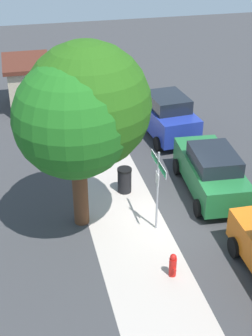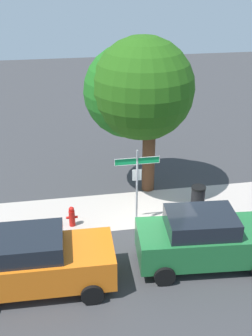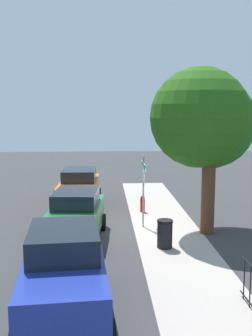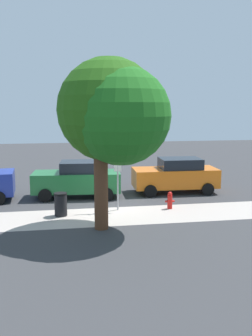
{
  "view_description": "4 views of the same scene",
  "coord_description": "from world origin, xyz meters",
  "px_view_note": "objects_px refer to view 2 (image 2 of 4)",
  "views": [
    {
      "loc": [
        -12.79,
        4.44,
        9.78
      ],
      "look_at": [
        0.6,
        1.19,
        1.85
      ],
      "focal_mm": 50.91,
      "sensor_mm": 36.0,
      "label": 1
    },
    {
      "loc": [
        -2.97,
        -12.02,
        8.55
      ],
      "look_at": [
        -0.75,
        0.95,
        1.98
      ],
      "focal_mm": 44.17,
      "sensor_mm": 36.0,
      "label": 2
    },
    {
      "loc": [
        14.86,
        -1.14,
        4.68
      ],
      "look_at": [
        -0.93,
        -0.27,
        2.35
      ],
      "focal_mm": 41.84,
      "sensor_mm": 36.0,
      "label": 3
    },
    {
      "loc": [
        1.67,
        15.82,
        4.54
      ],
      "look_at": [
        -0.74,
        0.94,
        1.96
      ],
      "focal_mm": 38.79,
      "sensor_mm": 36.0,
      "label": 4
    }
  ],
  "objects_px": {
    "shade_tree": "(139,91)",
    "car_green": "(206,239)",
    "trash_bin": "(198,198)",
    "car_orange": "(35,261)",
    "fire_hydrant": "(72,216)",
    "street_sign": "(137,174)"
  },
  "relations": [
    {
      "from": "street_sign",
      "to": "shade_tree",
      "type": "height_order",
      "value": "shade_tree"
    },
    {
      "from": "street_sign",
      "to": "fire_hydrant",
      "type": "height_order",
      "value": "street_sign"
    },
    {
      "from": "shade_tree",
      "to": "car_green",
      "type": "distance_m",
      "value": 5.99
    },
    {
      "from": "street_sign",
      "to": "fire_hydrant",
      "type": "xyz_separation_m",
      "value": [
        -2.32,
        0.2,
        -1.61
      ]
    },
    {
      "from": "car_green",
      "to": "trash_bin",
      "type": "distance_m",
      "value": 3.22
    },
    {
      "from": "street_sign",
      "to": "trash_bin",
      "type": "bearing_deg",
      "value": 11.37
    },
    {
      "from": "shade_tree",
      "to": "car_green",
      "type": "height_order",
      "value": "shade_tree"
    },
    {
      "from": "fire_hydrant",
      "to": "shade_tree",
      "type": "bearing_deg",
      "value": 35.55
    },
    {
      "from": "car_orange",
      "to": "fire_hydrant",
      "type": "bearing_deg",
      "value": 70.01
    },
    {
      "from": "car_orange",
      "to": "car_green",
      "type": "relative_size",
      "value": 1.0
    },
    {
      "from": "street_sign",
      "to": "car_green",
      "type": "xyz_separation_m",
      "value": [
        1.68,
        -2.6,
        -1.08
      ]
    },
    {
      "from": "car_orange",
      "to": "car_green",
      "type": "height_order",
      "value": "car_orange"
    },
    {
      "from": "car_green",
      "to": "trash_bin",
      "type": "height_order",
      "value": "car_green"
    },
    {
      "from": "shade_tree",
      "to": "fire_hydrant",
      "type": "height_order",
      "value": "shade_tree"
    },
    {
      "from": "fire_hydrant",
      "to": "trash_bin",
      "type": "xyz_separation_m",
      "value": [
        4.8,
        0.3,
        0.11
      ]
    },
    {
      "from": "trash_bin",
      "to": "car_green",
      "type": "bearing_deg",
      "value": -104.55
    },
    {
      "from": "car_orange",
      "to": "fire_hydrant",
      "type": "height_order",
      "value": "car_orange"
    },
    {
      "from": "car_orange",
      "to": "trash_bin",
      "type": "relative_size",
      "value": 4.55
    },
    {
      "from": "street_sign",
      "to": "trash_bin",
      "type": "relative_size",
      "value": 2.95
    },
    {
      "from": "shade_tree",
      "to": "fire_hydrant",
      "type": "bearing_deg",
      "value": -144.45
    },
    {
      "from": "car_orange",
      "to": "fire_hydrant",
      "type": "distance_m",
      "value": 3.26
    },
    {
      "from": "street_sign",
      "to": "shade_tree",
      "type": "relative_size",
      "value": 0.46
    }
  ]
}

